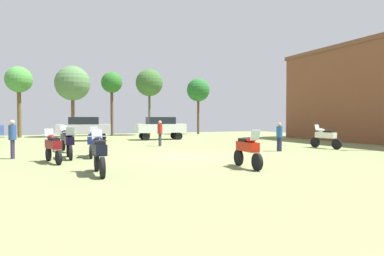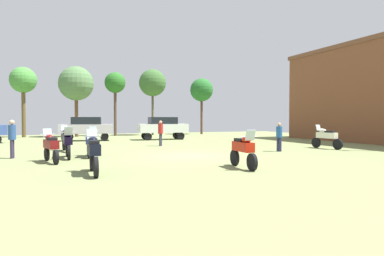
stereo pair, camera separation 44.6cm
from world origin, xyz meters
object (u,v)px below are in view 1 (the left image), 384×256
car_1 (84,127)px  tree_4 (149,83)px  motorcycle_1 (66,139)px  motorcycle_2 (248,149)px  person_3 (279,135)px  tree_3 (19,81)px  tree_6 (198,90)px  motorcycle_3 (325,137)px  tree_7 (73,84)px  motorcycle_7 (99,152)px  tree_5 (112,84)px  person_2 (12,136)px  motorcycle_8 (53,146)px  person_1 (160,131)px  motorcycle_5 (69,143)px  motorcycle_6 (93,142)px  car_2 (161,126)px

car_1 → tree_4: tree_4 is taller
motorcycle_1 → motorcycle_2: same height
person_3 → tree_3: 26.44m
tree_6 → motorcycle_3: bearing=-91.3°
tree_6 → motorcycle_1: bearing=-133.6°
motorcycle_3 → tree_7: tree_7 is taller
motorcycle_1 → motorcycle_7: size_ratio=0.96×
tree_5 → tree_6: tree_5 is taller
person_2 → tree_4: tree_4 is taller
tree_7 → motorcycle_2: bearing=-79.5°
tree_7 → person_2: bearing=-101.6°
motorcycle_3 → motorcycle_8: (-15.83, -0.70, -0.02)m
motorcycle_7 → person_3: (10.63, 4.13, 0.21)m
person_1 → motorcycle_8: bearing=172.1°
car_1 → person_3: car_1 is taller
person_1 → person_2: size_ratio=0.95×
motorcycle_2 → motorcycle_5: (-6.08, 5.88, 0.02)m
motorcycle_7 → motorcycle_3: bearing=18.0°
person_3 → person_2: bearing=-117.6°
motorcycle_6 → motorcycle_3: bearing=8.4°
motorcycle_3 → motorcycle_5: motorcycle_5 is taller
motorcycle_7 → car_2: size_ratio=0.51×
motorcycle_8 → person_2: (-1.72, 2.25, 0.36)m
tree_7 → person_1: bearing=-71.7°
person_1 → motorcycle_2: bearing=-141.4°
car_2 → motorcycle_3: bearing=-148.0°
car_1 → person_3: size_ratio=2.74×
tree_6 → tree_7: 14.20m
motorcycle_2 → motorcycle_5: size_ratio=0.96×
motorcycle_7 → car_1: car_1 is taller
motorcycle_1 → tree_7: bearing=77.4°
person_1 → person_2: (-8.53, -4.22, 0.06)m
motorcycle_5 → car_1: (1.83, 12.61, 0.43)m
person_1 → car_1: bearing=68.3°
person_3 → motorcycle_8: bearing=-108.1°
motorcycle_3 → person_2: 17.63m
motorcycle_5 → motorcycle_7: motorcycle_7 is taller
motorcycle_2 → car_2: bearing=-93.3°
motorcycle_1 → person_1: size_ratio=1.25×
person_2 → motorcycle_8: bearing=47.0°
car_2 → motorcycle_7: bearing=158.9°
car_2 → person_2: 15.24m
motorcycle_2 → tree_7: 26.17m
car_2 → tree_6: bearing=-38.8°
motorcycle_2 → tree_4: 26.49m
tree_3 → motorcycle_3: bearing=-48.4°
person_2 → motorcycle_2: bearing=60.9°
motorcycle_3 → tree_3: 28.52m
tree_5 → motorcycle_6: bearing=-102.3°
car_1 → motorcycle_3: bearing=-126.3°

